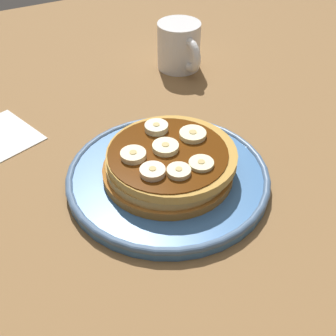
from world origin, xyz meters
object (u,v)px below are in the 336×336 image
object	(u,v)px
banana_slice_3	(193,135)
banana_slice_6	(133,155)
banana_slice_4	(156,128)
banana_slice_5	(201,164)
coffee_mug	(180,46)
plate	(168,177)
pancake_stack	(169,163)
banana_slice_2	(179,172)
banana_slice_0	(163,148)
banana_slice_1	(153,172)

from	to	relation	value
banana_slice_3	banana_slice_6	xyz separation A→B (cm)	(0.38, -8.58, 0.04)
banana_slice_4	banana_slice_5	world-z (taller)	banana_slice_4
banana_slice_5	coffee_mug	world-z (taller)	coffee_mug
banana_slice_4	banana_slice_6	size ratio (longest dim) A/B	0.98
plate	banana_slice_6	bearing A→B (deg)	-104.55
banana_slice_6	pancake_stack	bearing A→B (deg)	76.94
banana_slice_2	coffee_mug	distance (cm)	35.52
banana_slice_0	banana_slice_2	size ratio (longest dim) A/B	1.15
coffee_mug	banana_slice_1	bearing A→B (deg)	-33.81
plate	banana_slice_1	xyz separation A→B (cm)	(2.78, -3.47, 4.35)
banana_slice_5	pancake_stack	bearing A→B (deg)	-151.57
pancake_stack	coffee_mug	size ratio (longest dim) A/B	1.60
banana_slice_4	banana_slice_3	bearing A→B (deg)	45.65
banana_slice_4	banana_slice_6	distance (cm)	6.34
banana_slice_4	banana_slice_0	bearing A→B (deg)	-15.05
banana_slice_5	banana_slice_0	bearing A→B (deg)	-150.19
banana_slice_3	coffee_mug	world-z (taller)	coffee_mug
plate	pancake_stack	size ratio (longest dim) A/B	1.51
banana_slice_3	banana_slice_4	world-z (taller)	banana_slice_4
banana_slice_6	banana_slice_4	bearing A→B (deg)	127.14
plate	banana_slice_3	size ratio (longest dim) A/B	7.53
pancake_stack	banana_slice_1	size ratio (longest dim) A/B	5.70
banana_slice_0	banana_slice_4	xyz separation A→B (cm)	(-4.25, 1.14, 0.06)
banana_slice_5	banana_slice_6	distance (cm)	8.33
plate	banana_slice_5	size ratio (longest dim) A/B	8.67
plate	pancake_stack	bearing A→B (deg)	113.48
banana_slice_0	banana_slice_5	size ratio (longest dim) A/B	1.09
pancake_stack	banana_slice_6	size ratio (longest dim) A/B	5.49
banana_slice_0	banana_slice_2	bearing A→B (deg)	-5.05
banana_slice_0	banana_slice_1	bearing A→B (deg)	-42.70
banana_slice_4	banana_slice_5	bearing A→B (deg)	9.77
pancake_stack	banana_slice_3	distance (cm)	4.87
banana_slice_3	banana_slice_0	bearing A→B (deg)	-80.22
banana_slice_2	banana_slice_3	bearing A→B (deg)	137.58
banana_slice_0	plate	bearing A→B (deg)	23.82
banana_slice_4	banana_slice_5	size ratio (longest dim) A/B	1.02
pancake_stack	coffee_mug	xyz separation A→B (cm)	(-26.91, 16.28, 1.08)
plate	banana_slice_0	distance (cm)	4.39
coffee_mug	banana_slice_0	bearing A→B (deg)	-32.48
pancake_stack	banana_slice_0	world-z (taller)	banana_slice_0
banana_slice_4	banana_slice_6	xyz separation A→B (cm)	(3.83, -5.05, -0.05)
banana_slice_1	banana_slice_3	bearing A→B (deg)	118.44
banana_slice_1	banana_slice_4	bearing A→B (deg)	150.68
banana_slice_5	coffee_mug	distance (cm)	34.05
banana_slice_0	banana_slice_4	bearing A→B (deg)	164.95
banana_slice_2	banana_slice_5	xyz separation A→B (cm)	(-0.09, 3.10, -0.07)
plate	banana_slice_0	bearing A→B (deg)	-156.18
banana_slice_4	banana_slice_2	bearing A→B (deg)	-9.84
pancake_stack	banana_slice_5	size ratio (longest dim) A/B	5.74
banana_slice_0	banana_slice_2	distance (cm)	4.78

